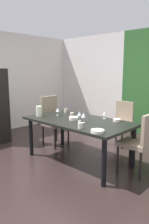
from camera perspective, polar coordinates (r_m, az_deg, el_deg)
ground_plane at (r=3.87m, az=-5.94°, el=-13.37°), size 5.25×5.62×0.02m
back_panel_interior at (r=6.55m, az=3.88°, el=8.11°), size 2.31×0.10×2.54m
dining_table at (r=3.74m, az=1.06°, el=-3.24°), size 1.87×1.01×0.74m
chair_head_far at (r=4.79m, az=12.12°, el=-2.02°), size 0.44×0.45×0.92m
chair_left_far at (r=4.67m, az=-5.69°, el=-1.66°), size 0.44×0.44×1.04m
chair_right_far at (r=3.46m, az=16.89°, el=-6.97°), size 0.44×0.44×0.95m
wine_glass_north at (r=3.84m, az=7.87°, el=-0.37°), size 0.07×0.07×0.13m
wine_glass_corner at (r=4.10m, az=-4.40°, el=0.51°), size 0.08×0.08×0.14m
wine_glass_center at (r=3.49m, az=2.41°, el=-0.83°), size 0.08×0.08×0.17m
wine_glass_left at (r=3.61m, az=1.30°, el=-0.50°), size 0.07×0.07×0.17m
serving_bowl_east at (r=3.72m, az=-0.22°, el=-1.68°), size 0.16×0.16×0.05m
serving_bowl_west at (r=3.68m, az=11.03°, el=-2.09°), size 0.13×0.13×0.04m
serving_bowl_near_shelf at (r=2.97m, az=6.02°, el=-5.03°), size 0.19×0.19×0.04m
cup_front at (r=3.16m, az=1.46°, el=-3.60°), size 0.07×0.07×0.09m
cup_near_window at (r=3.99m, az=-0.64°, el=-0.66°), size 0.07×0.07×0.08m
cup_rear at (r=4.36m, az=-2.31°, el=0.33°), size 0.07×0.07×0.08m
pitcher_south at (r=4.07m, az=-9.26°, el=0.25°), size 0.12×0.11×0.19m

